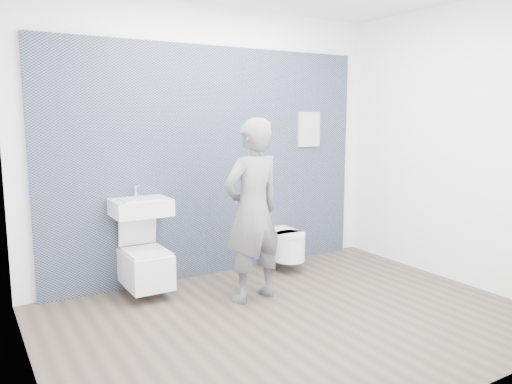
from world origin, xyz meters
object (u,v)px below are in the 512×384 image
washbasin (141,207)px  toilet_square (145,266)px  visitor (253,211)px  toilet_rounded (284,245)px

washbasin → toilet_square: size_ratio=0.70×
washbasin → visitor: size_ratio=0.31×
washbasin → visitor: bearing=-39.7°
washbasin → toilet_rounded: washbasin is taller
toilet_rounded → toilet_square: bearing=179.5°
toilet_square → washbasin: bearing=90.0°
washbasin → visitor: 1.06m
washbasin → toilet_rounded: bearing=-3.2°
toilet_rounded → visitor: size_ratio=0.34×
toilet_square → toilet_rounded: bearing=-0.5°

